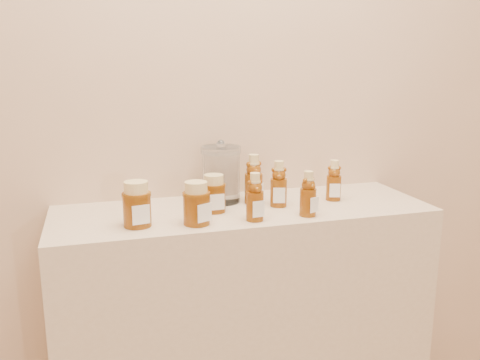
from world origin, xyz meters
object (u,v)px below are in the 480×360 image
object	(u,v)px
glass_canister	(221,172)
bear_bottle_front_left	(255,194)
bear_bottle_back_left	(254,176)
honey_jar_left	(137,204)
display_table	(243,335)

from	to	relation	value
glass_canister	bear_bottle_front_left	bearing A→B (deg)	-78.81
bear_bottle_back_left	honey_jar_left	size ratio (longest dim) A/B	1.41
bear_bottle_front_left	glass_canister	xyz separation A→B (m)	(-0.04, 0.23, 0.02)
bear_bottle_back_left	honey_jar_left	bearing A→B (deg)	-169.15
display_table	bear_bottle_back_left	size ratio (longest dim) A/B	6.50
honey_jar_left	glass_canister	bearing A→B (deg)	22.22
bear_bottle_back_left	honey_jar_left	distance (m)	0.41
glass_canister	display_table	bearing A→B (deg)	-61.88
display_table	bear_bottle_front_left	world-z (taller)	bear_bottle_front_left
honey_jar_left	glass_canister	size ratio (longest dim) A/B	0.64
bear_bottle_back_left	glass_canister	distance (m)	0.11
bear_bottle_front_left	bear_bottle_back_left	bearing A→B (deg)	67.28
bear_bottle_back_left	glass_canister	bearing A→B (deg)	145.60
bear_bottle_back_left	bear_bottle_front_left	size ratio (longest dim) A/B	1.14
bear_bottle_back_left	glass_canister	size ratio (longest dim) A/B	0.91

